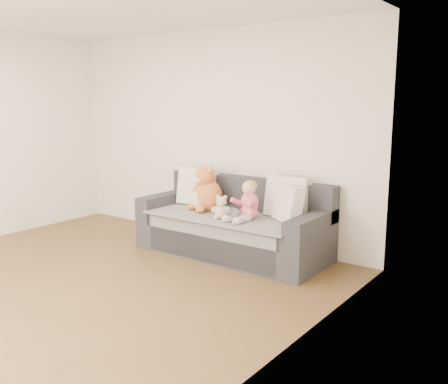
% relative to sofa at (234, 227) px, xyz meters
% --- Properties ---
extents(room_shell, '(5.00, 5.00, 5.00)m').
position_rel_sofa_xyz_m(room_shell, '(-0.65, -1.64, 0.99)').
color(room_shell, brown).
rests_on(room_shell, ground).
extents(sofa, '(2.20, 0.94, 0.85)m').
position_rel_sofa_xyz_m(sofa, '(0.00, 0.00, 0.00)').
color(sofa, '#2C2C31').
rests_on(sofa, ground).
extents(cushion_left, '(0.51, 0.27, 0.47)m').
position_rel_sofa_xyz_m(cushion_left, '(-0.65, 0.14, 0.39)').
color(cushion_left, silver).
rests_on(cushion_left, sofa).
extents(cushion_right_back, '(0.49, 0.23, 0.47)m').
position_rel_sofa_xyz_m(cushion_right_back, '(0.58, 0.20, 0.39)').
color(cushion_right_back, silver).
rests_on(cushion_right_back, sofa).
extents(cushion_right_front, '(0.46, 0.40, 0.40)m').
position_rel_sofa_xyz_m(cushion_right_front, '(0.69, 0.01, 0.36)').
color(cushion_right_front, silver).
rests_on(cushion_right_front, sofa).
extents(toddler, '(0.31, 0.44, 0.44)m').
position_rel_sofa_xyz_m(toddler, '(0.28, -0.15, 0.34)').
color(toddler, '#D34A7E').
rests_on(toddler, sofa).
extents(plush_cat, '(0.44, 0.40, 0.57)m').
position_rel_sofa_xyz_m(plush_cat, '(-0.36, -0.05, 0.37)').
color(plush_cat, '#CA732C').
rests_on(plush_cat, sofa).
extents(teddy_bear, '(0.20, 0.17, 0.27)m').
position_rel_sofa_xyz_m(teddy_bear, '(0.04, -0.30, 0.27)').
color(teddy_bear, '#D2AE91').
rests_on(teddy_bear, sofa).
extents(plush_cow, '(0.15, 0.24, 0.19)m').
position_rel_sofa_xyz_m(plush_cow, '(0.19, -0.30, 0.24)').
color(plush_cow, white).
rests_on(plush_cow, sofa).
extents(sippy_cup, '(0.11, 0.08, 0.12)m').
position_rel_sofa_xyz_m(sippy_cup, '(0.12, -0.20, 0.23)').
color(sippy_cup, '#4B338C').
rests_on(sippy_cup, sofa).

